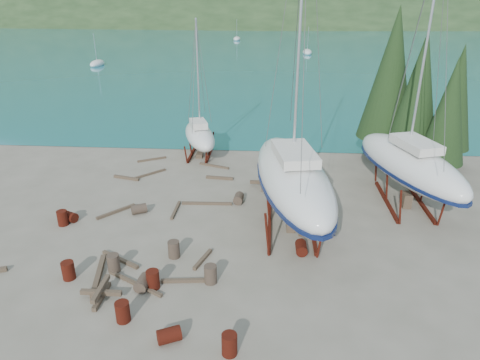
# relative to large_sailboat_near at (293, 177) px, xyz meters

# --- Properties ---
(ground) EXTENTS (600.00, 600.00, 0.00)m
(ground) POSITION_rel_large_sailboat_near_xyz_m (-3.44, -2.67, -2.95)
(ground) COLOR #665F50
(ground) RESTS_ON ground
(bay_water) EXTENTS (700.00, 700.00, 0.00)m
(bay_water) POSITION_rel_large_sailboat_near_xyz_m (-3.44, 312.33, -2.94)
(bay_water) COLOR #1B7187
(bay_water) RESTS_ON ground
(far_hill) EXTENTS (800.00, 360.00, 110.00)m
(far_hill) POSITION_rel_large_sailboat_near_xyz_m (-3.44, 317.33, -2.95)
(far_hill) COLOR #21341A
(far_hill) RESTS_ON ground
(far_house_left) EXTENTS (6.60, 5.60, 5.60)m
(far_house_left) POSITION_rel_large_sailboat_near_xyz_m (-63.44, 187.33, -0.02)
(far_house_left) COLOR beige
(far_house_left) RESTS_ON ground
(far_house_center) EXTENTS (6.60, 5.60, 5.60)m
(far_house_center) POSITION_rel_large_sailboat_near_xyz_m (-23.44, 187.33, -0.02)
(far_house_center) COLOR beige
(far_house_center) RESTS_ON ground
(far_house_right) EXTENTS (6.60, 5.60, 5.60)m
(far_house_right) POSITION_rel_large_sailboat_near_xyz_m (26.56, 187.33, -0.02)
(far_house_right) COLOR beige
(far_house_right) RESTS_ON ground
(cypress_near_right) EXTENTS (3.60, 3.60, 10.00)m
(cypress_near_right) POSITION_rel_large_sailboat_near_xyz_m (9.06, 9.33, 2.84)
(cypress_near_right) COLOR black
(cypress_near_right) RESTS_ON ground
(cypress_mid_right) EXTENTS (3.06, 3.06, 8.50)m
(cypress_mid_right) POSITION_rel_large_sailboat_near_xyz_m (10.56, 7.33, 1.97)
(cypress_mid_right) COLOR black
(cypress_mid_right) RESTS_ON ground
(cypress_back_left) EXTENTS (4.14, 4.14, 11.50)m
(cypress_back_left) POSITION_rel_large_sailboat_near_xyz_m (7.56, 11.33, 3.71)
(cypress_back_left) COLOR black
(cypress_back_left) RESTS_ON ground
(cypress_far_right) EXTENTS (3.24, 3.24, 9.00)m
(cypress_far_right) POSITION_rel_large_sailboat_near_xyz_m (12.06, 10.33, 2.26)
(cypress_far_right) COLOR black
(cypress_far_right) RESTS_ON ground
(moored_boat_left) EXTENTS (2.00, 5.00, 6.05)m
(moored_boat_left) POSITION_rel_large_sailboat_near_xyz_m (-33.44, 57.33, -2.56)
(moored_boat_left) COLOR silver
(moored_boat_left) RESTS_ON ground
(moored_boat_mid) EXTENTS (2.00, 5.00, 6.05)m
(moored_boat_mid) POSITION_rel_large_sailboat_near_xyz_m (6.56, 77.33, -2.56)
(moored_boat_mid) COLOR silver
(moored_boat_mid) RESTS_ON ground
(moored_boat_far) EXTENTS (2.00, 5.00, 6.05)m
(moored_boat_far) POSITION_rel_large_sailboat_near_xyz_m (-11.44, 107.33, -2.56)
(moored_boat_far) COLOR silver
(moored_boat_far) RESTS_ON ground
(large_sailboat_near) EXTENTS (5.46, 12.05, 18.31)m
(large_sailboat_near) POSITION_rel_large_sailboat_near_xyz_m (0.00, 0.00, 0.00)
(large_sailboat_near) COLOR silver
(large_sailboat_near) RESTS_ON ground
(large_sailboat_far) EXTENTS (5.96, 10.69, 16.25)m
(large_sailboat_far) POSITION_rel_large_sailboat_near_xyz_m (7.21, 3.30, -0.29)
(large_sailboat_far) COLOR silver
(large_sailboat_far) RESTS_ON ground
(small_sailboat_shore) EXTENTS (4.13, 6.89, 10.53)m
(small_sailboat_shore) POSITION_rel_large_sailboat_near_xyz_m (-6.90, 10.93, -1.21)
(small_sailboat_shore) COLOR silver
(small_sailboat_shore) RESTS_ON ground
(worker) EXTENTS (0.66, 0.76, 1.75)m
(worker) POSITION_rel_large_sailboat_near_xyz_m (2.24, -1.13, -2.07)
(worker) COLOR #141458
(worker) RESTS_ON ground
(drum_0) EXTENTS (0.58, 0.58, 0.88)m
(drum_0) POSITION_rel_large_sailboat_near_xyz_m (-10.38, -5.80, -2.51)
(drum_0) COLOR #57180E
(drum_0) RESTS_ON ground
(drum_1) EXTENTS (0.67, 0.94, 0.58)m
(drum_1) POSITION_rel_large_sailboat_near_xyz_m (-6.76, -6.25, -2.66)
(drum_1) COLOR #2D2823
(drum_1) RESTS_ON ground
(drum_2) EXTENTS (1.04, 0.90, 0.58)m
(drum_2) POSITION_rel_large_sailboat_near_xyz_m (-12.73, -0.48, -2.66)
(drum_2) COLOR #57180E
(drum_2) RESTS_ON ground
(drum_4) EXTENTS (0.99, 0.77, 0.58)m
(drum_4) POSITION_rel_large_sailboat_near_xyz_m (-1.55, 9.13, -2.66)
(drum_4) COLOR #57180E
(drum_4) RESTS_ON ground
(drum_5) EXTENTS (0.58, 0.58, 0.88)m
(drum_5) POSITION_rel_large_sailboat_near_xyz_m (-5.92, -3.70, -2.51)
(drum_5) COLOR #2D2823
(drum_5) RESTS_ON ground
(drum_6) EXTENTS (0.60, 0.89, 0.58)m
(drum_6) POSITION_rel_large_sailboat_near_xyz_m (0.44, -2.87, -2.66)
(drum_6) COLOR #57180E
(drum_6) RESTS_ON ground
(drum_7) EXTENTS (0.58, 0.58, 0.88)m
(drum_7) POSITION_rel_large_sailboat_near_xyz_m (-2.57, -9.77, -2.51)
(drum_7) COLOR #57180E
(drum_7) RESTS_ON ground
(drum_8) EXTENTS (0.58, 0.58, 0.88)m
(drum_8) POSITION_rel_large_sailboat_near_xyz_m (-12.91, -0.94, -2.51)
(drum_8) COLOR #57180E
(drum_8) RESTS_ON ground
(drum_10) EXTENTS (0.58, 0.58, 0.88)m
(drum_10) POSITION_rel_large_sailboat_near_xyz_m (-6.32, -6.19, -2.51)
(drum_10) COLOR #57180E
(drum_10) RESTS_ON ground
(drum_11) EXTENTS (0.65, 0.92, 0.58)m
(drum_11) POSITION_rel_large_sailboat_near_xyz_m (-3.15, 2.62, -2.66)
(drum_11) COLOR #2D2823
(drum_11) RESTS_ON ground
(drum_12) EXTENTS (1.04, 0.90, 0.58)m
(drum_12) POSITION_rel_large_sailboat_near_xyz_m (-4.89, -9.33, -2.66)
(drum_12) COLOR #57180E
(drum_12) RESTS_ON ground
(drum_13) EXTENTS (0.58, 0.58, 0.88)m
(drum_13) POSITION_rel_large_sailboat_near_xyz_m (-6.98, -8.35, -2.51)
(drum_13) COLOR #57180E
(drum_13) RESTS_ON ground
(drum_15) EXTENTS (1.05, 0.92, 0.58)m
(drum_15) POSITION_rel_large_sailboat_near_xyz_m (-9.00, 0.75, -2.66)
(drum_15) COLOR #2D2823
(drum_15) RESTS_ON ground
(drum_16) EXTENTS (0.58, 0.58, 0.88)m
(drum_16) POSITION_rel_large_sailboat_near_xyz_m (-8.50, -5.08, -2.51)
(drum_16) COLOR #2D2823
(drum_16) RESTS_ON ground
(drum_17) EXTENTS (0.58, 0.58, 0.88)m
(drum_17) POSITION_rel_large_sailboat_near_xyz_m (-3.82, -5.62, -2.51)
(drum_17) COLOR #2D2823
(drum_17) RESTS_ON ground
(timber_0) EXTENTS (2.08, 1.25, 0.14)m
(timber_0) POSITION_rel_large_sailboat_near_xyz_m (-10.58, 9.63, -2.88)
(timber_0) COLOR brown
(timber_0) RESTS_ON ground
(timber_1) EXTENTS (1.76, 0.89, 0.19)m
(timber_1) POSITION_rel_large_sailboat_near_xyz_m (1.28, -0.91, -2.85)
(timber_1) COLOR brown
(timber_1) RESTS_ON ground
(timber_2) EXTENTS (1.99, 0.72, 0.19)m
(timber_2) POSITION_rel_large_sailboat_near_xyz_m (-11.41, 5.78, -2.86)
(timber_2) COLOR brown
(timber_2) RESTS_ON ground
(timber_3) EXTENTS (2.92, 1.71, 0.15)m
(timber_3) POSITION_rel_large_sailboat_near_xyz_m (-7.22, -6.04, -2.87)
(timber_3) COLOR brown
(timber_3) RESTS_ON ground
(timber_5) EXTENTS (2.56, 0.43, 0.16)m
(timber_5) POSITION_rel_large_sailboat_near_xyz_m (-4.81, -5.68, -2.87)
(timber_5) COLOR brown
(timber_5) RESTS_ON ground
(timber_6) EXTENTS (1.98, 0.39, 0.19)m
(timber_6) POSITION_rel_large_sailboat_near_xyz_m (-4.78, 6.24, -2.85)
(timber_6) COLOR brown
(timber_6) RESTS_ON ground
(timber_7) EXTENTS (0.73, 1.74, 0.17)m
(timber_7) POSITION_rel_large_sailboat_near_xyz_m (-4.44, -3.95, -2.86)
(timber_7) COLOR brown
(timber_7) RESTS_ON ground
(timber_9) EXTENTS (2.38, 1.02, 0.15)m
(timber_9) POSITION_rel_large_sailboat_near_xyz_m (-5.47, 8.58, -2.87)
(timber_9) COLOR brown
(timber_9) RESTS_ON ground
(timber_10) EXTENTS (3.13, 0.27, 0.16)m
(timber_10) POSITION_rel_large_sailboat_near_xyz_m (-5.12, 2.18, -2.87)
(timber_10) COLOR brown
(timber_10) RESTS_ON ground
(timber_11) EXTENTS (0.17, 2.22, 0.15)m
(timber_11) POSITION_rel_large_sailboat_near_xyz_m (-6.88, 1.15, -2.87)
(timber_11) COLOR brown
(timber_11) RESTS_ON ground
(timber_12) EXTENTS (2.21, 1.37, 0.17)m
(timber_12) POSITION_rel_large_sailboat_near_xyz_m (-8.50, -4.25, -2.86)
(timber_12) COLOR brown
(timber_12) RESTS_ON ground
(timber_15) EXTENTS (1.92, 1.97, 0.15)m
(timber_15) POSITION_rel_large_sailboat_near_xyz_m (-9.94, 6.67, -2.88)
(timber_15) COLOR brown
(timber_15) RESTS_ON ground
(timber_16) EXTENTS (0.89, 3.15, 0.23)m
(timber_16) POSITION_rel_large_sailboat_near_xyz_m (-9.06, -5.63, -2.83)
(timber_16) COLOR brown
(timber_16) RESTS_ON ground
(timber_17) EXTENTS (1.80, 2.03, 0.16)m
(timber_17) POSITION_rel_large_sailboat_near_xyz_m (-10.42, 0.72, -2.87)
(timber_17) COLOR brown
(timber_17) RESTS_ON ground
(timber_pile_fore) EXTENTS (1.80, 1.80, 0.60)m
(timber_pile_fore) POSITION_rel_large_sailboat_near_xyz_m (-8.37, -7.07, -2.65)
(timber_pile_fore) COLOR brown
(timber_pile_fore) RESTS_ON ground
(timber_pile_aft) EXTENTS (1.80, 1.80, 0.60)m
(timber_pile_aft) POSITION_rel_large_sailboat_near_xyz_m (-1.67, 5.22, -2.65)
(timber_pile_aft) COLOR brown
(timber_pile_aft) RESTS_ON ground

